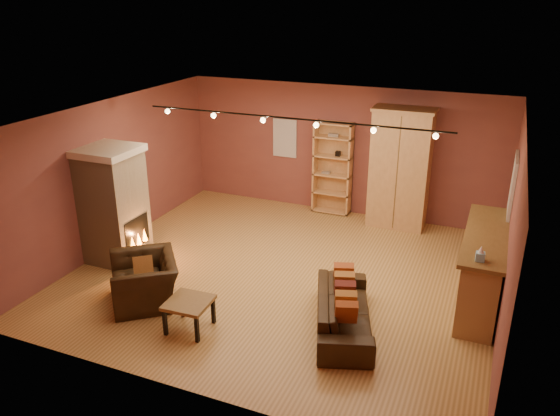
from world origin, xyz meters
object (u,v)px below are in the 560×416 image
at_px(bar_counter, 482,268).
at_px(armchair, 144,273).
at_px(bookcase, 333,167).
at_px(armoire, 400,168).
at_px(loveseat, 344,304).
at_px(coffee_table, 189,305).
at_px(fireplace, 114,205).

relative_size(bar_counter, armchair, 1.84).
xyz_separation_m(bookcase, armchair, (-1.57, -4.81, -0.54)).
distance_m(armoire, loveseat, 4.21).
height_order(armoire, coffee_table, armoire).
height_order(bookcase, armchair, bookcase).
bearing_deg(armchair, coffee_table, 29.94).
xyz_separation_m(bookcase, coffee_table, (-0.52, -5.21, -0.64)).
relative_size(armoire, armchair, 1.86).
height_order(bookcase, armoire, armoire).
distance_m(bookcase, coffee_table, 5.28).
bearing_deg(bar_counter, bookcase, 139.92).
relative_size(bookcase, armchair, 1.52).
bearing_deg(bookcase, armchair, -108.10).
xyz_separation_m(fireplace, coffee_table, (2.40, -1.47, -0.66)).
relative_size(fireplace, armchair, 1.58).
height_order(fireplace, bar_counter, fireplace).
distance_m(armchair, coffee_table, 1.13).
xyz_separation_m(loveseat, armchair, (-3.12, -0.48, 0.10)).
distance_m(fireplace, loveseat, 4.55).
bearing_deg(bookcase, coffee_table, -95.67).
height_order(fireplace, bookcase, fireplace).
height_order(bookcase, loveseat, bookcase).
bearing_deg(coffee_table, bookcase, 84.33).
relative_size(fireplace, bookcase, 1.04).
xyz_separation_m(fireplace, bar_counter, (6.24, 0.95, -0.46)).
bearing_deg(bookcase, bar_counter, -40.08).
distance_m(armoire, armchair, 5.58).
bearing_deg(fireplace, loveseat, -7.49).
relative_size(bookcase, bar_counter, 0.83).
distance_m(fireplace, armoire, 5.65).
bearing_deg(coffee_table, bar_counter, 32.23).
xyz_separation_m(bar_counter, armchair, (-4.89, -2.02, -0.10)).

